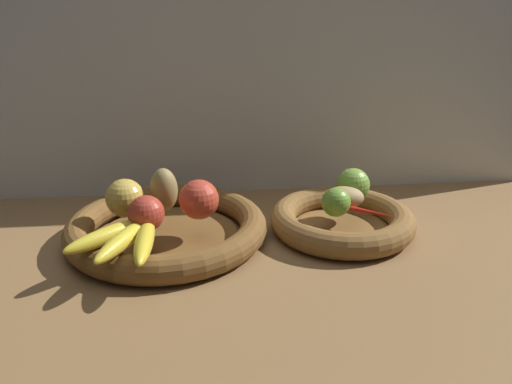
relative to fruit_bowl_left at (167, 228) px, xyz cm
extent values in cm
cube|color=olive|center=(19.54, -3.61, -3.84)|extent=(140.00, 90.00, 3.00)
cube|color=silver|center=(19.54, 26.39, 25.16)|extent=(140.00, 3.00, 55.00)
cylinder|color=brown|center=(0.00, 0.00, -1.84)|extent=(27.19, 27.19, 1.00)
torus|color=brown|center=(0.00, 0.00, 0.18)|extent=(38.20, 38.20, 5.04)
cylinder|color=brown|center=(34.20, 0.00, -1.84)|extent=(19.18, 19.18, 1.00)
torus|color=brown|center=(34.20, 0.00, 0.18)|extent=(28.43, 28.43, 5.04)
sphere|color=gold|center=(-7.36, 0.54, 6.30)|extent=(7.19, 7.19, 7.19)
sphere|color=#CC422D|center=(6.33, -1.96, 6.41)|extent=(7.41, 7.41, 7.41)
sphere|color=#B73828|center=(-2.84, -6.34, 5.91)|extent=(6.42, 6.42, 6.42)
ellipsoid|color=olive|center=(-0.31, 2.48, 6.94)|extent=(6.49, 6.46, 8.48)
ellipsoid|color=yellow|center=(-8.61, -10.70, 4.17)|extent=(14.25, 13.60, 2.94)
ellipsoid|color=yellow|center=(-5.84, -12.66, 4.17)|extent=(9.39, 16.54, 2.94)
ellipsoid|color=yellow|center=(-2.52, -13.36, 4.17)|extent=(3.00, 16.78, 2.94)
sphere|color=brown|center=(-2.49, -4.97, 4.17)|extent=(2.64, 2.64, 2.64)
ellipsoid|color=tan|center=(36.10, 4.18, 5.02)|extent=(7.12, 7.86, 4.62)
ellipsoid|color=tan|center=(34.20, 0.00, 4.86)|extent=(8.33, 5.91, 4.32)
sphere|color=#6B9E33|center=(31.74, -3.68, 5.43)|extent=(5.45, 5.45, 5.45)
sphere|color=#7AAD3D|center=(37.06, 3.68, 6.07)|extent=(6.73, 6.73, 6.73)
cone|color=red|center=(36.28, -3.32, 3.65)|extent=(12.93, 9.54, 1.89)
camera|label=1|loc=(7.92, -87.78, 40.44)|focal=35.02mm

